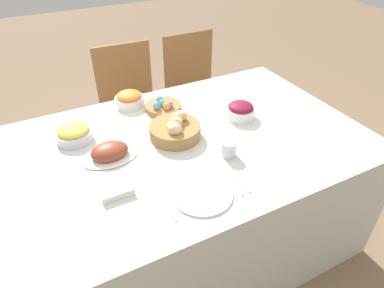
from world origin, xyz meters
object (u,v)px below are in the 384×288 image
object	(u,v)px
fork	(169,207)
chair_far_right	(195,92)
bread_basket	(175,129)
ham_platter	(110,152)
carrot_bowl	(129,99)
beet_salad_bowl	(241,111)
drinking_cup	(229,149)
chair_far_center	(131,107)
pineapple_bowl	(74,133)
dinner_plate	(202,194)
knife	(233,183)
butter_dish	(116,191)
egg_basket	(163,107)
spoon	(239,181)

from	to	relation	value
fork	chair_far_right	bearing A→B (deg)	61.52
bread_basket	ham_platter	distance (m)	0.35
chair_far_right	carrot_bowl	bearing A→B (deg)	-147.43
bread_basket	fork	bearing A→B (deg)	-118.28
beet_salad_bowl	fork	xyz separation A→B (m)	(-0.65, -0.45, -0.04)
chair_far_right	drinking_cup	xyz separation A→B (m)	(-0.41, -1.12, 0.30)
chair_far_center	carrot_bowl	bearing A→B (deg)	-104.05
bread_basket	drinking_cup	bearing A→B (deg)	-58.20
chair_far_right	pineapple_bowl	size ratio (longest dim) A/B	5.10
chair_far_right	carrot_bowl	xyz separation A→B (m)	(-0.67, -0.42, 0.30)
dinner_plate	fork	world-z (taller)	dinner_plate
bread_basket	knife	xyz separation A→B (m)	(0.07, -0.44, -0.04)
dinner_plate	butter_dish	distance (m)	0.36
carrot_bowl	beet_salad_bowl	xyz separation A→B (m)	(0.51, -0.42, 0.00)
bread_basket	pineapple_bowl	distance (m)	0.52
egg_basket	pineapple_bowl	xyz separation A→B (m)	(-0.52, -0.07, 0.02)
egg_basket	knife	xyz separation A→B (m)	(0.02, -0.73, -0.02)
bread_basket	fork	xyz separation A→B (m)	(-0.24, -0.44, -0.04)
chair_far_right	carrot_bowl	world-z (taller)	chair_far_right
drinking_cup	butter_dish	size ratio (longest dim) A/B	0.57
chair_far_center	fork	size ratio (longest dim) A/B	5.82
butter_dish	bread_basket	bearing A→B (deg)	33.69
chair_far_right	dinner_plate	xyz separation A→B (m)	(-0.65, -1.30, 0.27)
carrot_bowl	butter_dish	size ratio (longest dim) A/B	1.25
knife	butter_dish	bearing A→B (deg)	162.93
ham_platter	carrot_bowl	bearing A→B (deg)	60.32
egg_basket	dinner_plate	size ratio (longest dim) A/B	0.81
chair_far_right	bread_basket	world-z (taller)	chair_far_right
dinner_plate	spoon	world-z (taller)	dinner_plate
ham_platter	fork	size ratio (longest dim) A/B	1.69
dinner_plate	chair_far_center	bearing A→B (deg)	85.20
chair_far_right	butter_dish	size ratio (longest dim) A/B	6.89
beet_salad_bowl	spoon	distance (m)	0.55
chair_far_center	bread_basket	size ratio (longest dim) A/B	3.60
knife	drinking_cup	bearing A→B (deg)	66.94
pineapple_bowl	fork	xyz separation A→B (m)	(0.23, -0.66, -0.04)
dinner_plate	ham_platter	bearing A→B (deg)	121.65
fork	knife	size ratio (longest dim) A/B	1.00
fork	knife	bearing A→B (deg)	3.30
dinner_plate	spoon	xyz separation A→B (m)	(0.18, 0.00, -0.00)
ham_platter	butter_dish	bearing A→B (deg)	-100.68
dinner_plate	spoon	bearing A→B (deg)	0.00
pineapple_bowl	knife	distance (m)	0.86
carrot_bowl	pineapple_bowl	distance (m)	0.43
chair_far_center	butter_dish	xyz separation A→B (m)	(-0.43, -1.12, 0.28)
butter_dish	beet_salad_bowl	bearing A→B (deg)	18.94
beet_salad_bowl	fork	size ratio (longest dim) A/B	1.01
drinking_cup	carrot_bowl	bearing A→B (deg)	110.68
carrot_bowl	drinking_cup	distance (m)	0.74
drinking_cup	chair_far_center	bearing A→B (deg)	96.93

